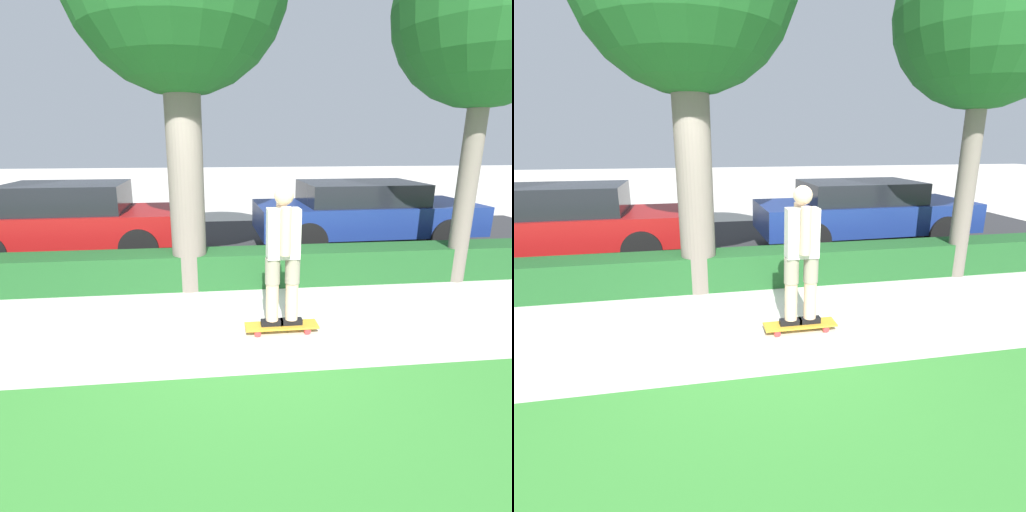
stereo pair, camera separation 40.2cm
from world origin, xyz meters
The scene contains 8 objects.
ground_plane centered at (0.00, 0.00, 0.00)m, with size 60.00×60.00×0.00m, color beige.
street_asphalt centered at (0.00, 4.20, 0.00)m, with size 16.81×5.00×0.01m.
hedge_row centered at (0.00, 1.60, 0.27)m, with size 16.81×0.60×0.54m.
skateboard centered at (0.37, -0.13, 0.08)m, with size 0.87×0.24×0.10m.
skater_person centered at (0.37, -0.13, 0.97)m, with size 0.49×0.42×1.64m.
tree_far centered at (3.50, 1.40, 3.94)m, with size 2.69×2.69×5.32m.
parked_car_front centered at (-3.02, 3.48, 0.76)m, with size 4.12×1.79×1.43m.
parked_car_middle centered at (2.71, 3.51, 0.76)m, with size 4.52×1.84×1.39m.
Camera 2 is at (-0.80, -4.32, 2.20)m, focal length 28.00 mm.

